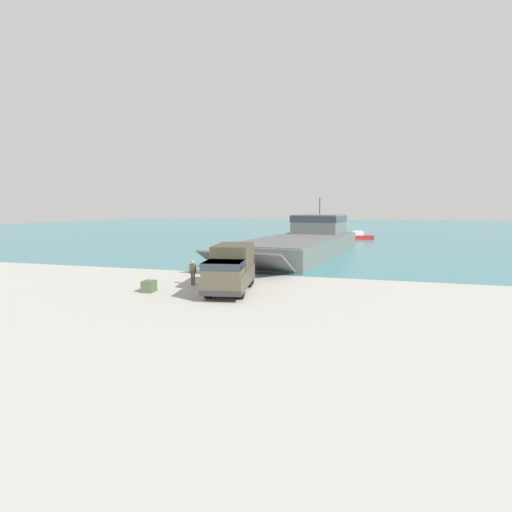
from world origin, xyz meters
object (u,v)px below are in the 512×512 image
Objects in this scene: moored_boat_b at (310,232)px; cargo_crate at (149,286)px; soldier_on_ramp at (193,271)px; landing_craft at (305,240)px; military_truck at (231,268)px; moored_boat_a at (355,236)px.

cargo_crate is at bearing 26.86° from moored_boat_b.
landing_craft is at bearing 170.69° from soldier_on_ramp.
landing_craft is 24.33m from soldier_on_ramp.
military_truck is 8.04× the size of cargo_crate.
landing_craft is 26.33m from moored_boat_a.
soldier_on_ramp is at bearing 58.33° from cargo_crate.
soldier_on_ramp is 0.26× the size of moored_boat_b.
military_truck is (-1.03, -25.03, -0.12)m from landing_craft.
moored_boat_b is (-9.71, 8.44, 0.22)m from moored_boat_a.
soldier_on_ramp reaches higher than cargo_crate.
landing_craft is 34.56m from moored_boat_b.
cargo_crate is at bearing -30.58° from soldier_on_ramp.
landing_craft is at bearing 156.12° from moored_boat_a.
moored_boat_b is at bearing 36.40° from moored_boat_a.
military_truck is at bearing 72.92° from soldier_on_ramp.
military_truck is at bearing -85.92° from landing_craft.
soldier_on_ramp is at bearing -117.71° from military_truck.
moored_boat_b reaches higher than moored_boat_a.
soldier_on_ramp is 50.63m from moored_boat_a.
soldier_on_ramp is (-4.39, -23.92, -0.63)m from landing_craft.
landing_craft is 4.66× the size of moored_boat_a.
cargo_crate is (-5.21, -1.90, -1.19)m from military_truck.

